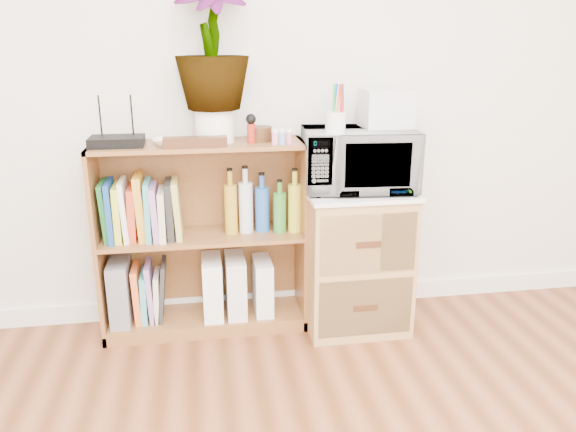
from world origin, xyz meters
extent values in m
cube|color=white|center=(0.00, 2.24, 0.05)|extent=(4.00, 0.02, 0.10)
cube|color=brown|center=(-0.35, 2.10, 0.47)|extent=(1.00, 0.30, 0.95)
cube|color=#9E7542|center=(0.40, 2.02, 0.35)|extent=(0.50, 0.45, 0.70)
imported|color=silver|center=(0.40, 2.02, 0.87)|extent=(0.55, 0.40, 0.29)
cylinder|color=white|center=(0.25, 1.90, 1.06)|extent=(0.09, 0.09, 0.10)
cube|color=silver|center=(0.54, 2.06, 1.10)|extent=(0.22, 0.19, 0.18)
cube|color=black|center=(-0.71, 2.08, 0.97)|extent=(0.24, 0.16, 0.04)
imported|color=white|center=(-0.49, 2.07, 0.97)|extent=(0.13, 0.13, 0.03)
cylinder|color=white|center=(-0.27, 2.12, 1.03)|extent=(0.18, 0.18, 0.15)
imported|color=#317A30|center=(-0.27, 2.12, 1.40)|extent=(0.33, 0.33, 0.60)
cube|color=#3A1C0F|center=(-0.36, 2.00, 0.97)|extent=(0.28, 0.07, 0.05)
cylinder|color=maroon|center=(-0.11, 2.06, 0.99)|extent=(0.04, 0.04, 0.09)
cylinder|color=#361D0E|center=(-0.06, 2.11, 0.98)|extent=(0.12, 0.12, 0.07)
cube|color=pink|center=(0.03, 2.01, 0.98)|extent=(0.12, 0.04, 0.06)
cube|color=slate|center=(-0.76, 2.10, 0.23)|extent=(0.10, 0.25, 0.32)
cube|color=white|center=(-0.32, 2.09, 0.22)|extent=(0.10, 0.24, 0.30)
cube|color=silver|center=(-0.20, 2.09, 0.22)|extent=(0.10, 0.24, 0.30)
cube|color=white|center=(-0.06, 2.09, 0.21)|extent=(0.09, 0.22, 0.28)
cube|color=#1B6829|center=(-0.80, 2.10, 0.64)|extent=(0.04, 0.20, 0.28)
cube|color=navy|center=(-0.77, 2.10, 0.64)|extent=(0.03, 0.20, 0.29)
cube|color=#CCD331|center=(-0.74, 2.10, 0.63)|extent=(0.03, 0.20, 0.27)
cube|color=silver|center=(-0.71, 2.10, 0.64)|extent=(0.04, 0.20, 0.29)
cube|color=#C03C21|center=(-0.67, 2.10, 0.63)|extent=(0.04, 0.20, 0.25)
cube|color=orange|center=(-0.63, 2.10, 0.65)|extent=(0.05, 0.20, 0.31)
cube|color=teal|center=(-0.60, 2.10, 0.64)|extent=(0.03, 0.20, 0.28)
cube|color=#A273AC|center=(-0.57, 2.10, 0.63)|extent=(0.04, 0.20, 0.26)
cube|color=beige|center=(-0.54, 2.10, 0.62)|extent=(0.03, 0.20, 0.24)
cube|color=black|center=(-0.50, 2.10, 0.64)|extent=(0.03, 0.20, 0.27)
cube|color=tan|center=(-0.47, 2.10, 0.64)|extent=(0.04, 0.20, 0.28)
cylinder|color=#B58E22|center=(-0.21, 2.10, 0.66)|extent=(0.06, 0.06, 0.31)
cylinder|color=silver|center=(-0.14, 2.10, 0.66)|extent=(0.07, 0.07, 0.32)
cylinder|color=#2458AB|center=(-0.06, 2.10, 0.64)|extent=(0.07, 0.07, 0.28)
cylinder|color=#337E2D|center=(0.03, 2.10, 0.63)|extent=(0.06, 0.06, 0.26)
cylinder|color=gold|center=(0.10, 2.10, 0.65)|extent=(0.07, 0.07, 0.31)
cylinder|color=#A4ACB7|center=(0.18, 2.10, 0.64)|extent=(0.06, 0.06, 0.29)
cube|color=orange|center=(-0.68, 2.10, 0.21)|extent=(0.04, 0.19, 0.28)
cube|color=teal|center=(-0.65, 2.10, 0.19)|extent=(0.03, 0.19, 0.24)
cube|color=#9270A8|center=(-0.62, 2.10, 0.22)|extent=(0.04, 0.19, 0.29)
cube|color=beige|center=(-0.59, 2.10, 0.19)|extent=(0.03, 0.19, 0.24)
cube|color=#282828|center=(-0.56, 2.10, 0.22)|extent=(0.05, 0.19, 0.30)
camera|label=1|loc=(-0.35, -0.53, 1.42)|focal=35.00mm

